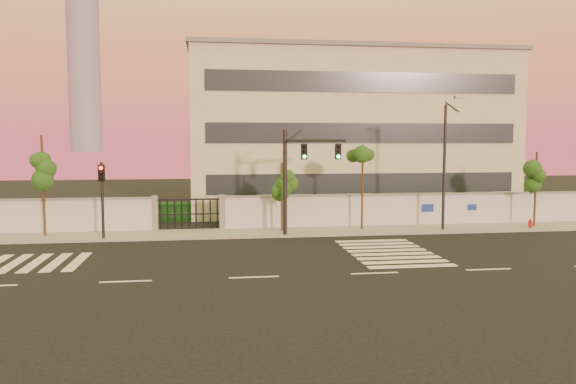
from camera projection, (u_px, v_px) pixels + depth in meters
name	position (u px, v px, depth m)	size (l,w,h in m)	color
ground	(254.00, 277.00, 22.50)	(120.00, 120.00, 0.00)	black
sidewalk	(240.00, 233.00, 32.85)	(60.00, 3.00, 0.15)	gray
perimeter_wall	(240.00, 213.00, 34.25)	(60.00, 0.36, 2.20)	silver
hedge_row	(254.00, 211.00, 37.12)	(41.00, 4.25, 1.80)	black
institutional_building	(345.00, 132.00, 44.86)	(24.40, 12.40, 12.25)	beige
distant_skyscraper	(83.00, 29.00, 284.21)	(16.00, 16.00, 118.00)	gray
road_markings	(214.00, 259.00, 25.99)	(57.00, 7.62, 0.02)	silver
street_tree_c	(43.00, 163.00, 31.10)	(1.51, 1.20, 5.79)	#382314
street_tree_d	(282.00, 181.00, 32.96)	(1.59, 1.26, 4.19)	#382314
street_tree_e	(363.00, 168.00, 33.61)	(1.50, 1.20, 5.23)	#382314
street_tree_f	(536.00, 172.00, 34.71)	(1.57, 1.25, 4.78)	#382314
traffic_signal_main	(299.00, 170.00, 31.70)	(3.76, 1.41, 6.08)	black
traffic_signal_secondary	(102.00, 191.00, 30.40)	(0.33, 0.33, 4.31)	black
streetlight_east	(445.00, 161.00, 33.18)	(0.48, 1.91, 7.96)	black
fire_hydrant	(530.00, 225.00, 34.35)	(0.27, 0.25, 0.68)	#BB0F0C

